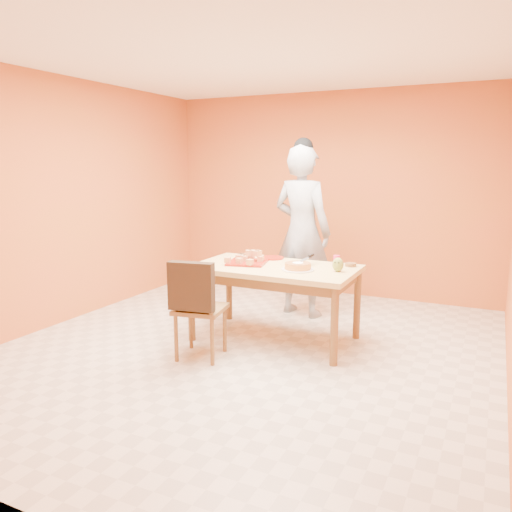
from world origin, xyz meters
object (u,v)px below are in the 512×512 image
at_px(dining_table, 275,275).
at_px(checker_tin, 351,265).
at_px(person, 302,232).
at_px(egg_ornament, 338,265).
at_px(pastry_platter, 247,262).
at_px(dining_chair, 199,307).
at_px(magenta_glass, 337,260).
at_px(sponge_cake, 298,266).
at_px(red_dinner_plate, 272,258).

relative_size(dining_table, checker_tin, 14.54).
xyz_separation_m(person, egg_ornament, (0.71, -0.92, -0.16)).
distance_m(pastry_platter, checker_tin, 1.04).
height_order(dining_table, pastry_platter, pastry_platter).
xyz_separation_m(dining_chair, pastry_platter, (0.12, 0.73, 0.29)).
bearing_deg(dining_chair, egg_ornament, 24.84).
distance_m(dining_table, magenta_glass, 0.64).
distance_m(dining_chair, pastry_platter, 0.80).
relative_size(person, magenta_glass, 20.96).
distance_m(dining_chair, sponge_cake, 1.01).
height_order(magenta_glass, checker_tin, magenta_glass).
height_order(dining_chair, magenta_glass, dining_chair).
bearing_deg(sponge_cake, checker_tin, 44.41).
relative_size(sponge_cake, checker_tin, 2.28).
relative_size(pastry_platter, sponge_cake, 1.49).
bearing_deg(red_dinner_plate, person, 78.92).
bearing_deg(magenta_glass, dining_table, -147.16).
bearing_deg(magenta_glass, person, 135.09).
height_order(pastry_platter, checker_tin, checker_tin).
bearing_deg(egg_ornament, person, 138.29).
bearing_deg(egg_ornament, red_dinner_plate, 168.73).
relative_size(sponge_cake, egg_ornament, 1.87).
relative_size(dining_chair, pastry_platter, 2.50).
bearing_deg(dining_table, dining_chair, -119.99).
distance_m(dining_chair, red_dinner_plate, 1.15).
bearing_deg(person, magenta_glass, 146.07).
bearing_deg(egg_ornament, pastry_platter, -167.84).
bearing_deg(dining_table, person, 94.39).
xyz_separation_m(pastry_platter, checker_tin, (0.99, 0.32, 0.01)).
distance_m(red_dinner_plate, sponge_cake, 0.64).
distance_m(dining_table, pastry_platter, 0.32).
xyz_separation_m(pastry_platter, egg_ornament, (0.94, 0.02, 0.06)).
relative_size(person, pastry_platter, 5.29).
bearing_deg(checker_tin, dining_chair, -136.56).
distance_m(red_dinner_plate, magenta_glass, 0.72).
height_order(dining_chair, red_dinner_plate, dining_chair).
bearing_deg(dining_table, checker_tin, 24.47).
distance_m(dining_table, person, 0.99).
distance_m(person, magenta_glass, 0.86).
xyz_separation_m(dining_chair, red_dinner_plate, (0.24, 1.09, 0.29)).
bearing_deg(red_dinner_plate, dining_chair, -102.39).
height_order(red_dinner_plate, magenta_glass, magenta_glass).
distance_m(dining_chair, egg_ornament, 1.35).
xyz_separation_m(pastry_platter, red_dinner_plate, (0.12, 0.36, -0.00)).
distance_m(pastry_platter, egg_ornament, 0.94).
bearing_deg(pastry_platter, sponge_cake, -8.04).
distance_m(dining_table, sponge_cake, 0.32).
bearing_deg(pastry_platter, egg_ornament, 1.47).
distance_m(dining_table, dining_chair, 0.87).
height_order(dining_table, dining_chair, dining_chair).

